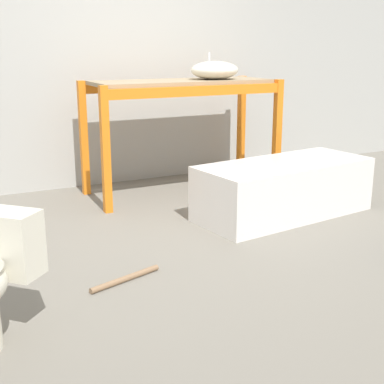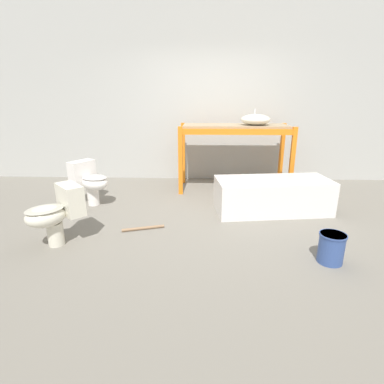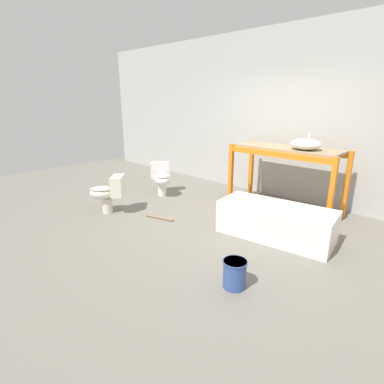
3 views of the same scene
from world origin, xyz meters
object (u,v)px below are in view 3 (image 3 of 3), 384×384
Objects in this scene: bathtub_main at (276,219)px; toilet_near at (161,177)px; sink_basin at (306,144)px; bucket_white at (235,273)px; toilet_far at (108,191)px.

toilet_near is at bearing 168.22° from bathtub_main.
bucket_white is (0.41, -2.42, -1.05)m from sink_basin.
bathtub_main is 2.42× the size of toilet_near.
toilet_near is 1.30m from toilet_far.
sink_basin is 2.67m from bucket_white.
bathtub_main is at bearing 101.62° from bucket_white.
sink_basin is 0.73× the size of toilet_far.
bucket_white is at bearing 39.84° from toilet_far.
toilet_far is (-2.46, -2.14, -0.83)m from sink_basin.
sink_basin reaches higher than toilet_near.
bathtub_main is at bearing -83.21° from sink_basin.
sink_basin is at bearing 86.55° from toilet_far.
sink_basin is 2.82m from toilet_near.
sink_basin is 0.29× the size of bathtub_main.
toilet_near is (-2.68, 0.21, 0.11)m from bathtub_main.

